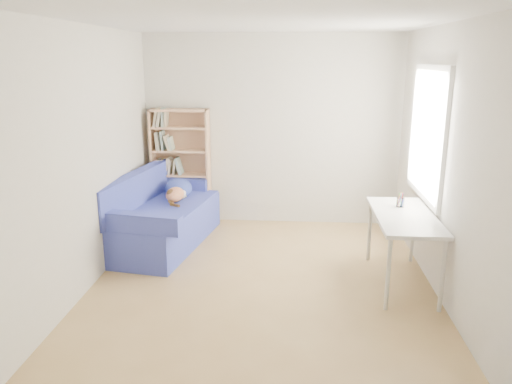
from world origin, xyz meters
TOP-DOWN VIEW (x-y plane):
  - ground at (0.00, 0.00)m, footprint 4.00×4.00m
  - room_shell at (0.10, 0.03)m, footprint 3.54×4.04m
  - sofa at (-1.33, 1.00)m, footprint 1.16×1.98m
  - bookshelf at (-1.25, 1.86)m, footprint 0.80×0.25m
  - desk at (1.44, 0.06)m, footprint 0.59×1.28m
  - pen_cup at (1.44, 0.34)m, footprint 0.08×0.08m

SIDE VIEW (x-z plane):
  - ground at x=0.00m, z-range 0.00..0.00m
  - sofa at x=-1.33m, z-range -0.11..0.80m
  - desk at x=1.44m, z-range 0.31..1.06m
  - bookshelf at x=-1.25m, z-range -0.06..1.55m
  - pen_cup at x=1.44m, z-range 0.73..0.89m
  - room_shell at x=0.10m, z-range 0.33..2.95m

